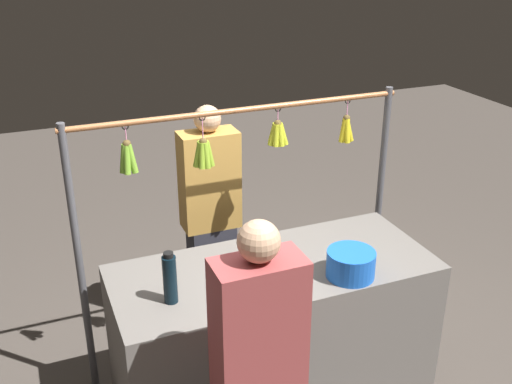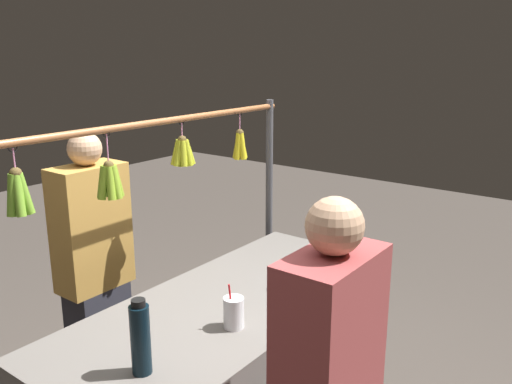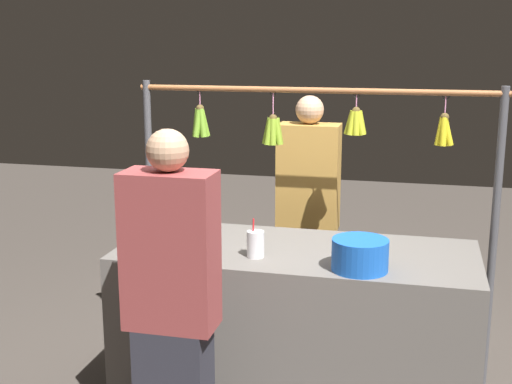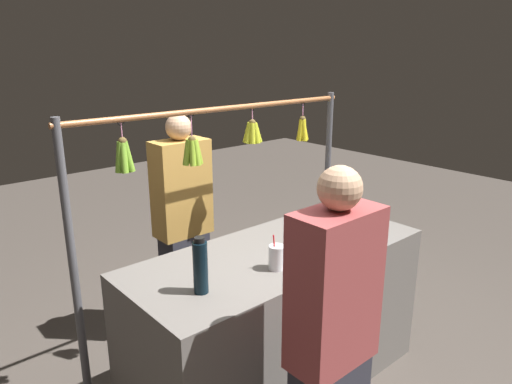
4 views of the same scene
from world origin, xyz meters
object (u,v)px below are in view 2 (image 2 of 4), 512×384
blue_bucket (314,274)px  vendor_person (96,281)px  water_bottle (140,338)px  drink_cup (234,313)px

blue_bucket → vendor_person: vendor_person is taller
water_bottle → drink_cup: bearing=172.9°
drink_cup → water_bottle: bearing=-7.1°
vendor_person → drink_cup: bearing=85.2°
water_bottle → blue_bucket: (-0.95, 0.13, -0.06)m
water_bottle → blue_bucket: water_bottle is taller
water_bottle → vendor_person: bearing=-118.3°
blue_bucket → drink_cup: drink_cup is taller
water_bottle → drink_cup: water_bottle is taller
blue_bucket → vendor_person: 1.20m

